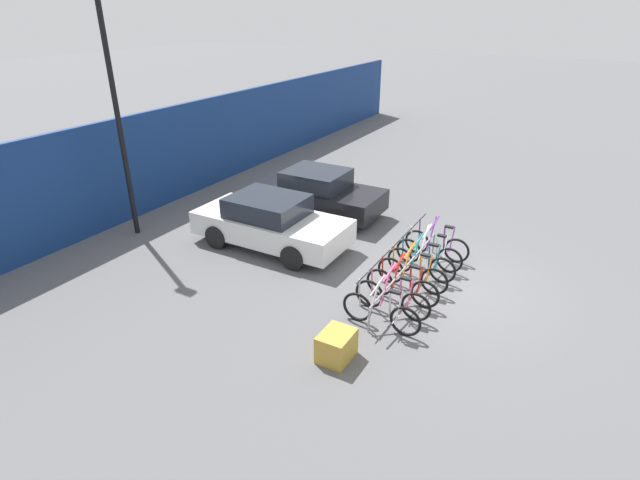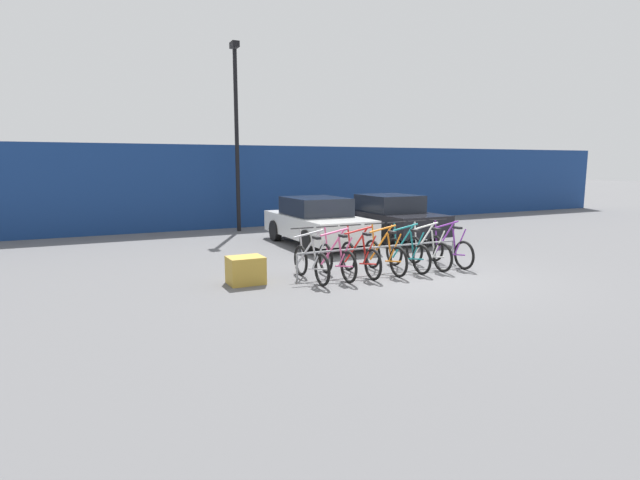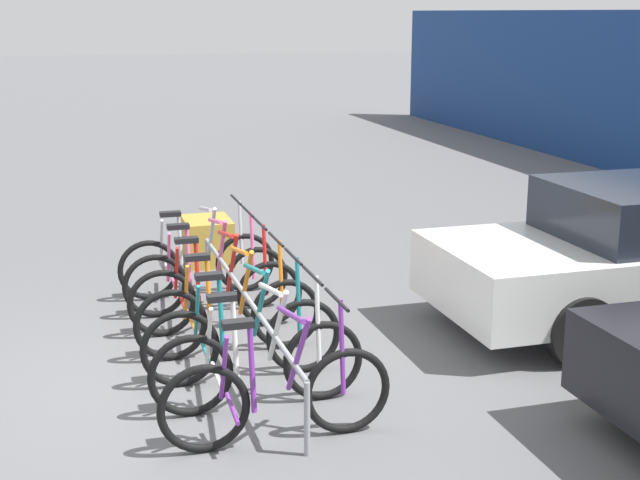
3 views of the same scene
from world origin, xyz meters
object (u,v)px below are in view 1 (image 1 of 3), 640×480
(bicycle_purple, at_px, (436,244))
(lamp_post, at_px, (116,107))
(bike_rack, at_px, (406,268))
(bicycle_white, at_px, (429,254))
(bicycle_red, at_px, (402,286))
(car_black, at_px, (318,193))
(bicycle_orange, at_px, (412,274))
(cargo_crate, at_px, (336,346))
(bicycle_pink, at_px, (392,298))
(car_white, at_px, (271,222))
(bicycle_teal, at_px, (421,263))
(bicycle_silver, at_px, (381,312))

(bicycle_purple, distance_m, lamp_post, 9.02)
(bike_rack, bearing_deg, bicycle_white, -7.16)
(bicycle_red, distance_m, car_black, 5.47)
(bicycle_orange, bearing_deg, cargo_crate, 170.20)
(bicycle_purple, xyz_separation_m, car_black, (1.12, 4.16, 0.31))
(cargo_crate, bearing_deg, bike_rack, -3.26)
(bicycle_orange, relative_size, lamp_post, 0.27)
(bicycle_pink, relative_size, car_white, 0.41)
(bicycle_red, bearing_deg, bicycle_teal, 2.79)
(bicycle_silver, relative_size, car_white, 0.41)
(bicycle_silver, xyz_separation_m, bicycle_teal, (2.40, 0.00, 0.00))
(bicycle_red, bearing_deg, car_black, 52.41)
(lamp_post, bearing_deg, bicycle_silver, -96.06)
(bicycle_purple, xyz_separation_m, lamp_post, (-2.74, 7.97, 3.20))
(bicycle_red, xyz_separation_m, bicycle_teal, (1.23, 0.00, 0.00))
(bicycle_orange, bearing_deg, bicycle_red, 176.20)
(car_black, bearing_deg, bicycle_red, -130.38)
(bicycle_white, height_order, bicycle_purple, same)
(bicycle_silver, bearing_deg, bicycle_red, -3.95)
(bicycle_silver, relative_size, bicycle_purple, 1.00)
(bicycle_silver, relative_size, bicycle_pink, 1.00)
(bicycle_red, relative_size, cargo_crate, 2.44)
(bike_rack, xyz_separation_m, bicycle_red, (-0.63, -0.15, -0.11))
(bicycle_red, relative_size, bicycle_orange, 1.00)
(bicycle_red, bearing_deg, bicycle_silver, -177.21)
(bicycle_silver, xyz_separation_m, bicycle_white, (2.98, 0.00, 0.00))
(bicycle_white, relative_size, car_white, 0.41)
(car_white, relative_size, lamp_post, 0.65)
(bike_rack, distance_m, bicycle_purple, 1.80)
(bicycle_pink, distance_m, bicycle_red, 0.57)
(bicycle_teal, distance_m, lamp_post, 8.73)
(bicycle_purple, bearing_deg, bicycle_orange, -177.97)
(bicycle_purple, xyz_separation_m, cargo_crate, (-4.88, 0.32, -0.10))
(car_white, xyz_separation_m, cargo_crate, (-3.37, -3.80, -0.42))
(bicycle_purple, bearing_deg, car_white, 112.13)
(bicycle_teal, bearing_deg, car_black, 64.66)
(bicycle_orange, bearing_deg, bicycle_purple, -3.80)
(bicycle_orange, xyz_separation_m, bicycle_teal, (0.60, 0.00, 0.00))
(bicycle_white, bearing_deg, car_white, 101.62)
(bike_rack, relative_size, lamp_post, 0.64)
(bike_rack, height_order, bicycle_white, bicycle_white)
(bicycle_silver, xyz_separation_m, car_black, (4.70, 4.16, 0.31))
(bicycle_pink, distance_m, bicycle_teal, 1.80)
(bicycle_pink, height_order, lamp_post, lamp_post)
(bicycle_white, distance_m, bicycle_purple, 0.61)
(bicycle_purple, height_order, car_black, car_black)
(car_black, bearing_deg, bicycle_silver, -138.51)
(bicycle_pink, relative_size, bicycle_orange, 1.00)
(bicycle_silver, bearing_deg, car_white, 59.28)
(bicycle_orange, xyz_separation_m, lamp_post, (-0.95, 7.97, 3.20))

